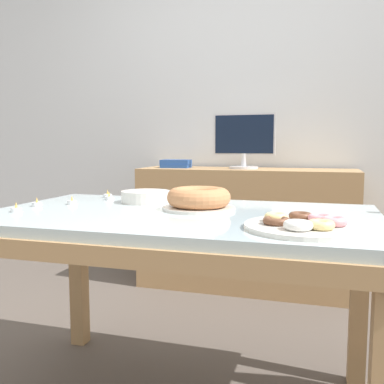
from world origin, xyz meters
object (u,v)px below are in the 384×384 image
computer_monitor (244,141)px  tealight_near_cakes (37,204)px  pastry_platter (305,225)px  plate_stack (146,197)px  tealight_centre (109,198)px  tealight_near_front (108,195)px  book_stack (176,164)px  cake_chocolate_round (199,199)px  tealight_right_edge (72,202)px  tealight_left_edge (16,209)px

computer_monitor → tealight_near_cakes: bearing=-111.5°
pastry_platter → plate_stack: (-0.68, 0.42, 0.01)m
tealight_centre → computer_monitor: bearing=71.8°
computer_monitor → tealight_near_front: 1.24m
book_stack → tealight_centre: 1.22m
book_stack → pastry_platter: bearing=-59.8°
plate_stack → tealight_near_cakes: 0.44m
cake_chocolate_round → tealight_near_front: (-0.52, 0.25, -0.03)m
tealight_near_cakes → tealight_centre: bearing=55.5°
tealight_right_edge → tealight_left_edge: size_ratio=1.00×
tealight_right_edge → tealight_left_edge: bearing=-109.1°
pastry_platter → plate_stack: 0.79m
computer_monitor → pastry_platter: computer_monitor is taller
cake_chocolate_round → tealight_right_edge: (-0.55, -0.01, -0.03)m
book_stack → tealight_centre: bearing=-85.5°
computer_monitor → tealight_centre: 1.30m
pastry_platter → tealight_left_edge: pastry_platter is taller
tealight_right_edge → tealight_near_cakes: same height
computer_monitor → tealight_centre: bearing=-108.2°
plate_stack → tealight_centre: 0.19m
tealight_right_edge → book_stack: bearing=90.6°
tealight_centre → tealight_near_front: 0.10m
tealight_right_edge → tealight_near_front: 0.26m
tealight_left_edge → tealight_near_front: (0.11, 0.49, 0.00)m
cake_chocolate_round → pastry_platter: 0.49m
pastry_platter → book_stack: bearing=120.2°
book_stack → tealight_left_edge: book_stack is taller
plate_stack → tealight_near_cakes: plate_stack is taller
tealight_near_cakes → pastry_platter: bearing=-9.7°
pastry_platter → tealight_near_front: 1.06m
book_stack → pastry_platter: (0.96, -1.66, -0.10)m
computer_monitor → book_stack: 0.52m
cake_chocolate_round → tealight_centre: 0.50m
tealight_right_edge → tealight_left_edge: (-0.08, -0.24, 0.00)m
book_stack → tealight_right_edge: book_stack is taller
pastry_platter → tealight_near_cakes: pastry_platter is taller
pastry_platter → tealight_centre: (-0.87, 0.45, -0.00)m
tealight_near_front → computer_monitor: bearing=68.2°
book_stack → plate_stack: book_stack is taller
tealight_near_cakes → tealight_right_edge: bearing=42.5°
tealight_right_edge → tealight_left_edge: same height
tealight_right_edge → tealight_near_front: (0.03, 0.26, 0.00)m
plate_stack → tealight_left_edge: size_ratio=5.25×
tealight_right_edge → plate_stack: bearing=27.8°
tealight_left_edge → tealight_centre: 0.44m
tealight_left_edge → tealight_near_cakes: bearing=97.5°
book_stack → tealight_near_front: size_ratio=5.42×
plate_stack → computer_monitor: bearing=80.5°
cake_chocolate_round → tealight_centre: (-0.47, 0.17, -0.03)m
cake_chocolate_round → tealight_centre: bearing=160.2°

